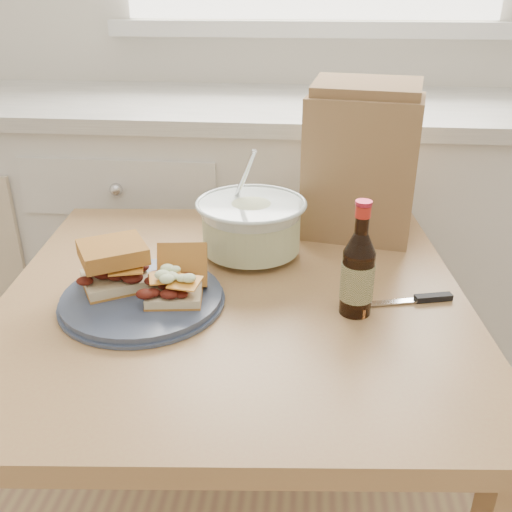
# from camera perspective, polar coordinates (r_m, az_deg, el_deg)

# --- Properties ---
(cabinet_run) EXTENTS (2.50, 0.64, 0.94)m
(cabinet_run) POSITION_cam_1_polar(r_m,az_deg,el_deg) (1.91, 4.39, 1.36)
(cabinet_run) COLOR silver
(cabinet_run) RESTS_ON ground
(dining_table) EXTENTS (0.95, 0.95, 0.73)m
(dining_table) POSITION_cam_1_polar(r_m,az_deg,el_deg) (1.15, -2.13, -8.24)
(dining_table) COLOR #AA8650
(dining_table) RESTS_ON ground
(plate) EXTENTS (0.29, 0.29, 0.02)m
(plate) POSITION_cam_1_polar(r_m,az_deg,el_deg) (1.07, -11.30, -4.20)
(plate) COLOR #3B4760
(plate) RESTS_ON dining_table
(sandwich_left) EXTENTS (0.15, 0.15, 0.08)m
(sandwich_left) POSITION_cam_1_polar(r_m,az_deg,el_deg) (1.08, -14.00, -0.86)
(sandwich_left) COLOR beige
(sandwich_left) RESTS_ON plate
(sandwich_right) EXTENTS (0.11, 0.14, 0.08)m
(sandwich_right) POSITION_cam_1_polar(r_m,az_deg,el_deg) (1.04, -7.92, -2.37)
(sandwich_right) COLOR beige
(sandwich_right) RESTS_ON plate
(coleslaw_bowl) EXTENTS (0.23, 0.23, 0.23)m
(coleslaw_bowl) POSITION_cam_1_polar(r_m,az_deg,el_deg) (1.21, -0.48, 2.74)
(coleslaw_bowl) COLOR silver
(coleslaw_bowl) RESTS_ON dining_table
(beer_bottle) EXTENTS (0.06, 0.06, 0.21)m
(beer_bottle) POSITION_cam_1_polar(r_m,az_deg,el_deg) (1.00, 10.15, -1.63)
(beer_bottle) COLOR black
(beer_bottle) RESTS_ON dining_table
(knife) EXTENTS (0.17, 0.06, 0.01)m
(knife) POSITION_cam_1_polar(r_m,az_deg,el_deg) (1.10, 16.26, -4.13)
(knife) COLOR silver
(knife) RESTS_ON dining_table
(paper_bag) EXTENTS (0.27, 0.20, 0.32)m
(paper_bag) POSITION_cam_1_polar(r_m,az_deg,el_deg) (1.31, 10.41, 8.68)
(paper_bag) COLOR #916B46
(paper_bag) RESTS_ON dining_table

